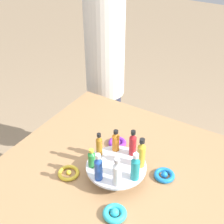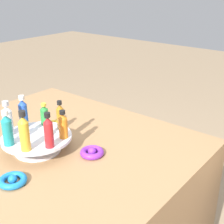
{
  "view_description": "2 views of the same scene",
  "coord_description": "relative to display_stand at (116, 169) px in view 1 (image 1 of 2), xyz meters",
  "views": [
    {
      "loc": [
        0.86,
        0.51,
        1.82
      ],
      "look_at": [
        -0.22,
        -0.16,
        0.95
      ],
      "focal_mm": 50.0,
      "sensor_mm": 36.0,
      "label": 1
    },
    {
      "loc": [
        -0.89,
        0.64,
        1.4
      ],
      "look_at": [
        -0.23,
        -0.17,
        0.96
      ],
      "focal_mm": 50.0,
      "sensor_mm": 36.0,
      "label": 2
    }
  ],
  "objects": [
    {
      "name": "bottle_clear",
      "position": [
        0.09,
        0.06,
        0.09
      ],
      "size": [
        0.04,
        0.04,
        0.14
      ],
      "color": "silver",
      "rests_on": "display_stand"
    },
    {
      "name": "ribbon_bow_purple",
      "position": [
        -0.19,
        -0.11,
        -0.03
      ],
      "size": [
        0.09,
        0.09,
        0.03
      ],
      "color": "purple",
      "rests_on": "party_table"
    },
    {
      "name": "ribbon_bow_gold",
      "position": [
        0.11,
        -0.19,
        -0.03
      ],
      "size": [
        0.1,
        0.1,
        0.02
      ],
      "color": "gold",
      "rests_on": "party_table"
    },
    {
      "name": "bottle_amber",
      "position": [
        -0.02,
        -0.1,
        0.08
      ],
      "size": [
        0.03,
        0.03,
        0.12
      ],
      "color": "#AD6B19",
      "rests_on": "display_stand"
    },
    {
      "name": "person_figure",
      "position": [
        -0.78,
        -0.56,
        -0.03
      ],
      "size": [
        0.27,
        0.27,
        1.58
      ],
      "rotation": [
        0.0,
        0.0,
        0.62
      ],
      "color": "#282D42",
      "rests_on": "ground_plane"
    },
    {
      "name": "ribbon_bow_blue",
      "position": [
        -0.11,
        0.19,
        -0.03
      ],
      "size": [
        0.09,
        0.09,
        0.03
      ],
      "color": "blue",
      "rests_on": "party_table"
    },
    {
      "name": "bottle_gold",
      "position": [
        -0.06,
        0.09,
        0.09
      ],
      "size": [
        0.04,
        0.04,
        0.15
      ],
      "color": "gold",
      "rests_on": "display_stand"
    },
    {
      "name": "display_stand",
      "position": [
        0.0,
        0.0,
        0.0
      ],
      "size": [
        0.27,
        0.27,
        0.06
      ],
      "color": "silver",
      "rests_on": "party_table"
    },
    {
      "name": "bottle_blue",
      "position": [
        0.1,
        -0.02,
        0.08
      ],
      "size": [
        0.03,
        0.03,
        0.13
      ],
      "color": "#234CAD",
      "rests_on": "display_stand"
    },
    {
      "name": "bottle_teal",
      "position": [
        0.02,
        0.1,
        0.08
      ],
      "size": [
        0.04,
        0.04,
        0.13
      ],
      "color": "teal",
      "rests_on": "display_stand"
    },
    {
      "name": "ribbon_bow_teal",
      "position": [
        0.19,
        0.11,
        -0.03
      ],
      "size": [
        0.1,
        0.1,
        0.04
      ],
      "color": "#2DB7CC",
      "rests_on": "party_table"
    },
    {
      "name": "bottle_orange",
      "position": [
        -0.09,
        -0.06,
        0.07
      ],
      "size": [
        0.03,
        0.03,
        0.11
      ],
      "color": "orange",
      "rests_on": "display_stand"
    },
    {
      "name": "bottle_red",
      "position": [
        -0.1,
        0.02,
        0.08
      ],
      "size": [
        0.03,
        0.03,
        0.13
      ],
      "color": "#B21E23",
      "rests_on": "display_stand"
    },
    {
      "name": "bottle_green",
      "position": [
        0.06,
        -0.09,
        0.07
      ],
      "size": [
        0.03,
        0.03,
        0.09
      ],
      "color": "#288438",
      "rests_on": "display_stand"
    }
  ]
}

